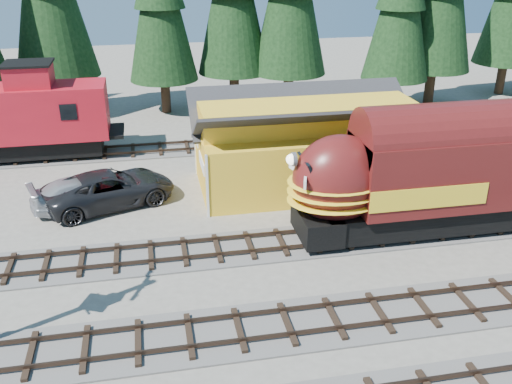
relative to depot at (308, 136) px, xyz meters
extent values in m
plane|color=#6B665B|center=(0.00, -10.50, -2.96)|extent=(120.00, 120.00, 0.00)
cube|color=#4C4947|center=(-10.00, 7.50, -2.92)|extent=(32.00, 3.20, 0.08)
cube|color=#38281E|center=(-10.00, 6.78, -2.71)|extent=(32.00, 0.08, 0.16)
cube|color=#38281E|center=(-10.00, 8.22, -2.71)|extent=(32.00, 0.08, 0.16)
cube|color=orange|center=(0.00, 0.00, -1.26)|extent=(12.00, 6.00, 3.40)
cube|color=yellow|center=(0.00, 0.00, 1.16)|extent=(11.88, 3.30, 1.44)
cube|color=white|center=(-6.04, -1.00, -0.76)|extent=(0.06, 2.40, 0.60)
cone|color=black|center=(11.08, 13.68, 5.71)|extent=(5.29, 5.29, 12.05)
cube|color=black|center=(6.83, -6.50, -2.02)|extent=(15.88, 2.84, 1.23)
cube|color=#521412|center=(7.72, -6.50, 0.26)|extent=(14.48, 3.34, 3.34)
ellipsoid|color=#521412|center=(-0.41, -6.50, 0.15)|extent=(4.23, 3.28, 4.12)
sphere|color=white|center=(-2.62, -6.50, 1.27)|extent=(0.49, 0.49, 0.49)
cube|color=black|center=(-16.65, 7.50, -2.08)|extent=(9.93, 2.56, 1.10)
cube|color=#AF1220|center=(-16.65, 7.50, 0.13)|extent=(11.03, 3.20, 3.31)
cube|color=#AF1220|center=(-15.55, 7.50, 2.44)|extent=(2.65, 2.43, 1.32)
imported|color=black|center=(-10.92, -0.53, -2.02)|extent=(7.47, 5.25, 1.89)
imported|color=#A1A4A8|center=(-12.20, -0.44, -2.15)|extent=(6.01, 3.89, 1.62)
camera|label=1|loc=(-8.62, -29.05, 10.19)|focal=40.00mm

